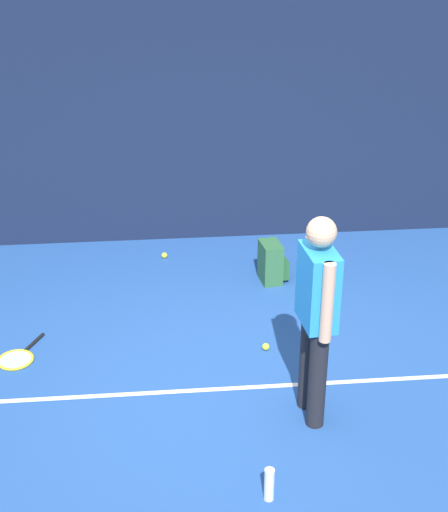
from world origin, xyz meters
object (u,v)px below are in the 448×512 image
object	(u,v)px
tennis_player	(317,309)
tennis_ball_far_left	(266,347)
tennis_racket	(17,358)
water_bottle	(269,484)
tennis_ball_mid_court	(164,255)
backpack	(272,263)

from	to	relation	value
tennis_player	tennis_ball_far_left	bearing A→B (deg)	7.58
tennis_player	tennis_racket	size ratio (longest dim) A/B	2.70
tennis_racket	water_bottle	xyz separation A→B (m)	(1.97, -1.88, 0.12)
tennis_ball_mid_court	tennis_ball_far_left	bearing A→B (deg)	-66.09
backpack	tennis_racket	bearing A→B (deg)	108.88
tennis_ball_mid_court	tennis_ball_far_left	size ratio (longest dim) A/B	1.00
water_bottle	tennis_racket	bearing A→B (deg)	136.37
backpack	tennis_ball_far_left	bearing A→B (deg)	161.03
tennis_player	tennis_racket	distance (m)	2.80
backpack	tennis_ball_far_left	xyz separation A→B (m)	(-0.25, -1.32, -0.18)
tennis_player	water_bottle	distance (m)	1.30
tennis_racket	tennis_player	bearing A→B (deg)	92.92
tennis_racket	tennis_ball_mid_court	distance (m)	2.34
water_bottle	backpack	bearing A→B (deg)	81.00
tennis_player	backpack	bearing A→B (deg)	-6.31
tennis_ball_far_left	tennis_racket	bearing A→B (deg)	178.48
tennis_player	tennis_ball_mid_court	bearing A→B (deg)	15.10
tennis_ball_mid_court	water_bottle	bearing A→B (deg)	-80.60
backpack	water_bottle	xyz separation A→B (m)	(-0.50, -3.14, -0.08)
tennis_racket	water_bottle	world-z (taller)	water_bottle
tennis_player	tennis_ball_mid_court	xyz separation A→B (m)	(-1.09, 2.91, -0.93)
tennis_ball_far_left	tennis_player	bearing A→B (deg)	-76.99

